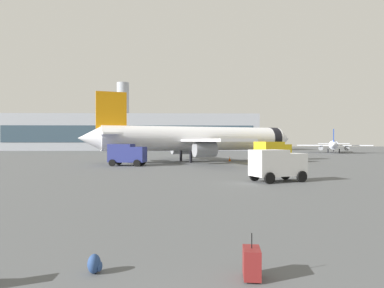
{
  "coord_description": "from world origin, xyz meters",
  "views": [
    {
      "loc": [
        0.02,
        -3.87,
        3.3
      ],
      "look_at": [
        0.95,
        30.27,
        3.0
      ],
      "focal_mm": 31.85,
      "sensor_mm": 36.0,
      "label": 1
    }
  ],
  "objects_px": {
    "airplane_taxiing": "(334,145)",
    "rolling_suitcase": "(252,263)",
    "traveller_backpack": "(95,264)",
    "airplane_at_gate": "(196,139)",
    "safety_cone_mid": "(230,159)",
    "fuel_truck": "(273,151)",
    "safety_cone_near": "(280,160)",
    "service_truck": "(127,154)",
    "cargo_van": "(277,164)"
  },
  "relations": [
    {
      "from": "airplane_taxiing",
      "to": "rolling_suitcase",
      "type": "height_order",
      "value": "airplane_taxiing"
    },
    {
      "from": "rolling_suitcase",
      "to": "traveller_backpack",
      "type": "xyz_separation_m",
      "value": [
        -3.84,
        0.46,
        -0.16
      ]
    },
    {
      "from": "airplane_at_gate",
      "to": "safety_cone_mid",
      "type": "relative_size",
      "value": 47.08
    },
    {
      "from": "airplane_taxiing",
      "to": "safety_cone_mid",
      "type": "bearing_deg",
      "value": -131.29
    },
    {
      "from": "airplane_at_gate",
      "to": "fuel_truck",
      "type": "height_order",
      "value": "airplane_at_gate"
    },
    {
      "from": "safety_cone_mid",
      "to": "safety_cone_near",
      "type": "bearing_deg",
      "value": -22.71
    },
    {
      "from": "service_truck",
      "to": "safety_cone_near",
      "type": "relative_size",
      "value": 6.26
    },
    {
      "from": "safety_cone_near",
      "to": "traveller_backpack",
      "type": "xyz_separation_m",
      "value": [
        -17.31,
        -43.72,
        -0.17
      ]
    },
    {
      "from": "safety_cone_mid",
      "to": "fuel_truck",
      "type": "bearing_deg",
      "value": -31.6
    },
    {
      "from": "service_truck",
      "to": "traveller_backpack",
      "type": "relative_size",
      "value": 10.67
    },
    {
      "from": "safety_cone_near",
      "to": "rolling_suitcase",
      "type": "bearing_deg",
      "value": -106.95
    },
    {
      "from": "fuel_truck",
      "to": "traveller_backpack",
      "type": "relative_size",
      "value": 13.12
    },
    {
      "from": "fuel_truck",
      "to": "safety_cone_mid",
      "type": "bearing_deg",
      "value": 148.4
    },
    {
      "from": "airplane_taxiing",
      "to": "service_truck",
      "type": "bearing_deg",
      "value": -135.24
    },
    {
      "from": "rolling_suitcase",
      "to": "safety_cone_mid",
      "type": "bearing_deg",
      "value": 82.72
    },
    {
      "from": "airplane_at_gate",
      "to": "safety_cone_near",
      "type": "xyz_separation_m",
      "value": [
        12.97,
        -2.03,
        -3.25
      ]
    },
    {
      "from": "fuel_truck",
      "to": "safety_cone_near",
      "type": "xyz_separation_m",
      "value": [
        1.35,
        0.63,
        -1.37
      ]
    },
    {
      "from": "airplane_at_gate",
      "to": "rolling_suitcase",
      "type": "height_order",
      "value": "airplane_at_gate"
    },
    {
      "from": "cargo_van",
      "to": "traveller_backpack",
      "type": "distance_m",
      "value": 21.33
    },
    {
      "from": "cargo_van",
      "to": "airplane_at_gate",
      "type": "bearing_deg",
      "value": 101.63
    },
    {
      "from": "airplane_taxiing",
      "to": "service_truck",
      "type": "distance_m",
      "value": 70.9
    },
    {
      "from": "fuel_truck",
      "to": "cargo_van",
      "type": "bearing_deg",
      "value": -104.12
    },
    {
      "from": "airplane_taxiing",
      "to": "rolling_suitcase",
      "type": "relative_size",
      "value": 18.91
    },
    {
      "from": "fuel_truck",
      "to": "safety_cone_near",
      "type": "height_order",
      "value": "fuel_truck"
    },
    {
      "from": "safety_cone_near",
      "to": "safety_cone_mid",
      "type": "relative_size",
      "value": 1.11
    },
    {
      "from": "service_truck",
      "to": "airplane_at_gate",
      "type": "bearing_deg",
      "value": 42.33
    },
    {
      "from": "cargo_van",
      "to": "airplane_taxiing",
      "type": "bearing_deg",
      "value": 62.63
    },
    {
      "from": "airplane_at_gate",
      "to": "safety_cone_mid",
      "type": "distance_m",
      "value": 6.54
    },
    {
      "from": "safety_cone_mid",
      "to": "cargo_van",
      "type": "bearing_deg",
      "value": -90.02
    },
    {
      "from": "airplane_at_gate",
      "to": "safety_cone_near",
      "type": "height_order",
      "value": "airplane_at_gate"
    },
    {
      "from": "safety_cone_near",
      "to": "rolling_suitcase",
      "type": "height_order",
      "value": "rolling_suitcase"
    },
    {
      "from": "airplane_at_gate",
      "to": "fuel_truck",
      "type": "distance_m",
      "value": 12.07
    },
    {
      "from": "cargo_van",
      "to": "rolling_suitcase",
      "type": "bearing_deg",
      "value": -107.32
    },
    {
      "from": "fuel_truck",
      "to": "rolling_suitcase",
      "type": "relative_size",
      "value": 5.72
    },
    {
      "from": "fuel_truck",
      "to": "safety_cone_mid",
      "type": "relative_size",
      "value": 8.51
    },
    {
      "from": "safety_cone_near",
      "to": "safety_cone_mid",
      "type": "bearing_deg",
      "value": 157.29
    },
    {
      "from": "airplane_taxiing",
      "to": "rolling_suitcase",
      "type": "xyz_separation_m",
      "value": [
        -41.26,
        -87.4,
        -1.85
      ]
    },
    {
      "from": "airplane_at_gate",
      "to": "safety_cone_near",
      "type": "distance_m",
      "value": 13.52
    },
    {
      "from": "rolling_suitcase",
      "to": "traveller_backpack",
      "type": "distance_m",
      "value": 3.87
    },
    {
      "from": "safety_cone_mid",
      "to": "rolling_suitcase",
      "type": "bearing_deg",
      "value": -97.28
    },
    {
      "from": "service_truck",
      "to": "rolling_suitcase",
      "type": "distance_m",
      "value": 38.58
    },
    {
      "from": "airplane_at_gate",
      "to": "rolling_suitcase",
      "type": "relative_size",
      "value": 31.68
    },
    {
      "from": "airplane_taxiing",
      "to": "safety_cone_near",
      "type": "height_order",
      "value": "airplane_taxiing"
    },
    {
      "from": "fuel_truck",
      "to": "traveller_backpack",
      "type": "bearing_deg",
      "value": -110.32
    },
    {
      "from": "safety_cone_mid",
      "to": "airplane_taxiing",
      "type": "bearing_deg",
      "value": 48.71
    },
    {
      "from": "airplane_at_gate",
      "to": "traveller_backpack",
      "type": "relative_size",
      "value": 72.59
    },
    {
      "from": "fuel_truck",
      "to": "safety_cone_mid",
      "type": "xyz_separation_m",
      "value": [
        -6.08,
        3.74,
        -1.41
      ]
    },
    {
      "from": "service_truck",
      "to": "traveller_backpack",
      "type": "height_order",
      "value": "service_truck"
    },
    {
      "from": "cargo_van",
      "to": "safety_cone_mid",
      "type": "relative_size",
      "value": 6.52
    },
    {
      "from": "cargo_van",
      "to": "traveller_backpack",
      "type": "height_order",
      "value": "cargo_van"
    }
  ]
}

